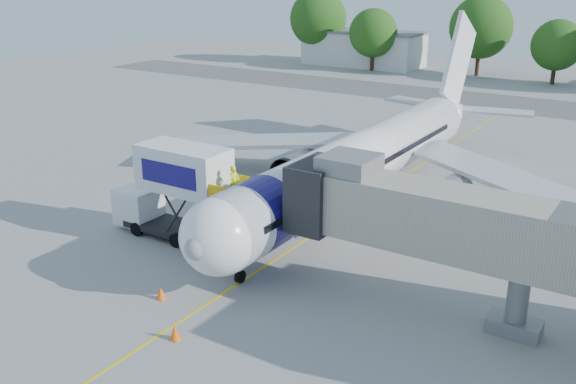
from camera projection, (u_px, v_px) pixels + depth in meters
The scene contains 14 objects.
ground at pixel (334, 221), 39.01m from camera, with size 160.00×160.00×0.00m, color gray.
guidance_line at pixel (334, 221), 39.01m from camera, with size 0.15×70.00×0.01m, color yellow.
taxiway_strip at pixel (514, 104), 72.30m from camera, with size 120.00×10.00×0.01m, color #59595B.
aircraft at pixel (366, 159), 41.30m from camera, with size 34.17×37.73×11.35m.
jet_bridge at pixel (419, 217), 27.93m from camera, with size 13.90×3.20×6.60m.
catering_hiloader at pixel (176, 192), 35.74m from camera, with size 8.50×2.44×5.50m.
ground_tug at pixel (230, 363), 23.86m from camera, with size 3.67×2.60×1.32m.
safety_cone_a at pixel (175, 332), 26.55m from camera, with size 0.44×0.44×0.70m.
safety_cone_b at pixel (161, 293), 29.81m from camera, with size 0.42×0.42×0.67m.
outbuilding_left at pixel (363, 48), 100.00m from camera, with size 18.40×8.40×5.30m.
tree_a at pixel (318, 19), 101.06m from camera, with size 8.92×8.92×11.38m.
tree_b at pixel (373, 33), 93.99m from camera, with size 7.07×7.07×9.02m.
tree_c at pixel (481, 27), 88.94m from camera, with size 8.66×8.66×11.04m.
tree_d at pixel (557, 45), 82.81m from camera, with size 6.56×6.56×8.37m.
Camera 1 is at (17.26, -31.94, 14.64)m, focal length 40.00 mm.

